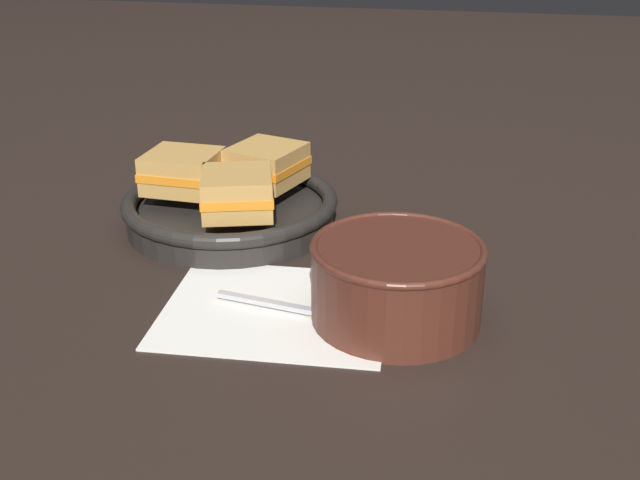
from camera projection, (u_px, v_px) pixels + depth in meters
name	position (u px, v px, depth m)	size (l,w,h in m)	color
ground_plane	(298.00, 289.00, 0.82)	(4.00, 4.00, 0.00)	black
napkin	(276.00, 308.00, 0.78)	(0.23, 0.20, 0.00)	white
soup_bowl	(397.00, 278.00, 0.74)	(0.16, 0.16, 0.08)	#4C2319
spoon	(316.00, 312.00, 0.76)	(0.15, 0.04, 0.01)	#B7B7BC
skillet	(231.00, 210.00, 0.96)	(0.26, 0.26, 0.04)	black
sandwich_near_left	(237.00, 193.00, 0.89)	(0.10, 0.10, 0.05)	#C18E47
sandwich_near_right	(267.00, 164.00, 0.98)	(0.10, 0.10, 0.05)	#C18E47
sandwich_far_left	(183.00, 171.00, 0.96)	(0.09, 0.08, 0.05)	#C18E47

